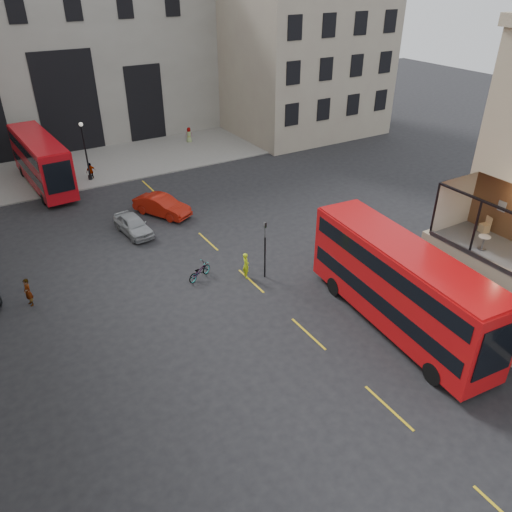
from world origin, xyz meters
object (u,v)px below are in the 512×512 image
car_b (162,206)px  pedestrian_b (52,172)px  pedestrian_d (189,135)px  cafe_table_far (484,241)px  bus_near (400,283)px  bicycle (199,271)px  car_a (133,225)px  bus_far (41,159)px  cyclist (246,265)px  traffic_light_near (265,243)px  pedestrian_e (28,292)px  street_lamp_b (86,155)px  cafe_chair_d (485,227)px  pedestrian_c (91,171)px

car_b → pedestrian_b: size_ratio=2.48×
pedestrian_d → cafe_table_far: size_ratio=2.33×
bus_near → bicycle: bearing=125.9°
car_a → bicycle: (1.50, -7.97, -0.19)m
bus_far → car_b: bearing=-58.5°
car_b → cyclist: 11.28m
traffic_light_near → pedestrian_e: (-13.16, 4.43, -1.57)m
bus_near → pedestrian_d: bearing=83.6°
traffic_light_near → cyclist: size_ratio=2.23×
street_lamp_b → cafe_chair_d: (13.59, -30.36, 2.47)m
pedestrian_e → cafe_table_far: 24.82m
traffic_light_near → pedestrian_c: size_ratio=2.35×
bicycle → car_b: bearing=-32.8°
pedestrian_c → cafe_table_far: 34.03m
bus_near → pedestrian_b: (-11.40, 31.23, -1.77)m
street_lamp_b → bus_far: street_lamp_b is taller
bus_far → cafe_table_far: 35.82m
cafe_table_far → cafe_chair_d: (1.68, 1.17, -0.22)m
street_lamp_b → pedestrian_e: street_lamp_b is taller
car_b → cafe_table_far: cafe_table_far is taller
street_lamp_b → bus_far: (-3.71, 0.59, 0.13)m
car_b → bicycle: 9.96m
street_lamp_b → cyclist: 21.84m
pedestrian_e → cafe_chair_d: size_ratio=1.96×
car_b → cyclist: bearing=-113.1°
bicycle → cafe_chair_d: (12.16, -10.33, 4.36)m
car_b → pedestrian_c: (-2.73, 10.31, 0.03)m
bus_near → bicycle: bus_near is taller
traffic_light_near → bicycle: size_ratio=1.98×
traffic_light_near → bus_far: bus_far is taller
bus_near → bicycle: (-7.03, 9.71, -2.22)m
bicycle → cafe_table_far: size_ratio=2.63×
street_lamp_b → cafe_table_far: bearing=-69.3°
pedestrian_d → bus_far: bearing=53.9°
bus_near → pedestrian_c: 31.06m
bus_far → pedestrian_c: bearing=-6.9°
car_a → pedestrian_b: (-2.88, 13.55, 0.25)m
bicycle → cafe_table_far: cafe_table_far is taller
cyclist → car_a: bearing=35.7°
bus_far → cyclist: 23.37m
cafe_table_far → bicycle: bearing=132.4°
car_b → pedestrian_c: pedestrian_c is taller
pedestrian_c → bus_near: bearing=88.5°
car_b → pedestrian_c: bearing=76.3°
traffic_light_near → car_b: size_ratio=0.81×
cyclist → pedestrian_c: cyclist is taller
cyclist → pedestrian_b: 23.93m
bus_near → car_a: bearing=115.7°
traffic_light_near → cafe_chair_d: cafe_chair_d is taller
cafe_chair_d → cafe_table_far: bearing=-145.1°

